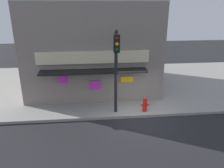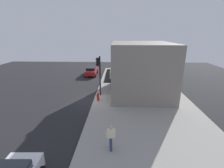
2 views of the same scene
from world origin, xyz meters
name	(u,v)px [view 2 (image 2 of 2)]	position (x,y,z in m)	size (l,w,h in m)	color
ground_plane	(94,100)	(0.00, 0.00, 0.00)	(52.79, 52.79, 0.00)	#232326
sidewalk	(141,100)	(0.00, 5.50, 0.08)	(35.20, 11.01, 0.17)	gray
corner_building	(140,68)	(-2.50, 5.55, 3.30)	(9.00, 7.93, 6.27)	gray
traffic_light	(99,71)	(-1.28, 0.49, 3.25)	(0.32, 0.58, 4.80)	black
fire_hydrant	(98,97)	(0.47, 0.51, 0.61)	(0.52, 0.28, 0.93)	red
trash_can	(114,95)	(-0.40, 2.35, 0.57)	(0.55, 0.55, 0.81)	#2D2D2D
pedestrian	(111,136)	(8.59, 2.32, 1.16)	(0.52, 0.62, 1.77)	navy
parked_car_red	(91,71)	(-12.02, -2.22, 0.79)	(4.62, 2.19, 1.50)	#AD1E1E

